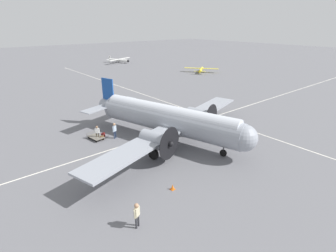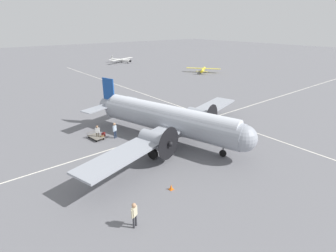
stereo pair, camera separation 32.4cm
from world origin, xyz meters
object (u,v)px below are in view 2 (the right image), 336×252
(crew_foreground, at_px, (134,213))
(light_aircraft_taxiing, at_px, (203,70))
(ramp_agent, at_px, (115,129))
(passenger_boarding, at_px, (97,131))
(traffic_cone, at_px, (171,187))
(airliner_main, at_px, (171,120))
(suitcase_near_door, at_px, (102,137))
(light_aircraft_distant, at_px, (121,60))
(baggage_cart, at_px, (96,137))
(suitcase_upright_spare, at_px, (103,134))

(crew_foreground, height_order, light_aircraft_taxiing, crew_foreground)
(ramp_agent, bearing_deg, passenger_boarding, -54.53)
(light_aircraft_taxiing, height_order, traffic_cone, light_aircraft_taxiing)
(airliner_main, bearing_deg, crew_foreground, -65.62)
(suitcase_near_door, bearing_deg, light_aircraft_distant, 58.36)
(light_aircraft_distant, bearing_deg, airliner_main, -48.47)
(baggage_cart, xyz_separation_m, light_aircraft_taxiing, (41.20, 22.69, 0.50))
(light_aircraft_taxiing, xyz_separation_m, traffic_cone, (-40.81, -35.65, -0.57))
(suitcase_near_door, bearing_deg, passenger_boarding, 134.61)
(ramp_agent, bearing_deg, suitcase_upright_spare, -80.32)
(suitcase_near_door, height_order, baggage_cart, baggage_cart)
(crew_foreground, bearing_deg, suitcase_upright_spare, 47.10)
(airliner_main, height_order, traffic_cone, airliner_main)
(passenger_boarding, bearing_deg, airliner_main, -7.39)
(crew_foreground, bearing_deg, suitcase_near_door, 47.94)
(passenger_boarding, relative_size, suitcase_near_door, 3.23)
(airliner_main, relative_size, passenger_boarding, 15.45)
(passenger_boarding, distance_m, suitcase_upright_spare, 1.16)
(airliner_main, distance_m, traffic_cone, 9.42)
(airliner_main, xyz_separation_m, crew_foreground, (-10.27, -8.68, -1.47))
(passenger_boarding, relative_size, traffic_cone, 3.61)
(light_aircraft_distant, bearing_deg, baggage_cart, -55.93)
(passenger_boarding, bearing_deg, light_aircraft_distant, 94.08)
(ramp_agent, bearing_deg, traffic_cone, 58.99)
(airliner_main, distance_m, suitcase_upright_spare, 8.36)
(light_aircraft_taxiing, bearing_deg, crew_foreground, -177.80)
(suitcase_upright_spare, bearing_deg, ramp_agent, -56.25)
(suitcase_upright_spare, relative_size, light_aircraft_taxiing, 0.07)
(crew_foreground, xyz_separation_m, light_aircraft_distant, (37.58, 67.67, -0.26))
(airliner_main, xyz_separation_m, baggage_cart, (-6.22, 5.95, -2.32))
(suitcase_upright_spare, height_order, light_aircraft_taxiing, light_aircraft_taxiing)
(passenger_boarding, distance_m, traffic_cone, 12.80)
(ramp_agent, bearing_deg, baggage_cart, -56.60)
(baggage_cart, bearing_deg, airliner_main, 37.71)
(baggage_cart, height_order, light_aircraft_distant, light_aircraft_distant)
(airliner_main, distance_m, suitcase_near_door, 8.20)
(suitcase_upright_spare, bearing_deg, airliner_main, -49.12)
(crew_foreground, distance_m, suitcase_near_door, 14.83)
(airliner_main, bearing_deg, suitcase_upright_spare, -154.95)
(crew_foreground, height_order, traffic_cone, crew_foreground)
(crew_foreground, distance_m, ramp_agent, 14.69)
(suitcase_upright_spare, bearing_deg, traffic_cone, -92.55)
(baggage_cart, relative_size, light_aircraft_distant, 0.20)
(crew_foreground, relative_size, suitcase_upright_spare, 3.59)
(ramp_agent, bearing_deg, light_aircraft_distant, -144.40)
(suitcase_upright_spare, bearing_deg, crew_foreground, -108.80)
(passenger_boarding, distance_m, ramp_agent, 1.94)
(ramp_agent, xyz_separation_m, suitcase_upright_spare, (-0.85, 1.28, -0.90))
(ramp_agent, xyz_separation_m, baggage_cart, (-1.83, 1.17, -0.86))
(crew_foreground, bearing_deg, passenger_boarding, 49.68)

